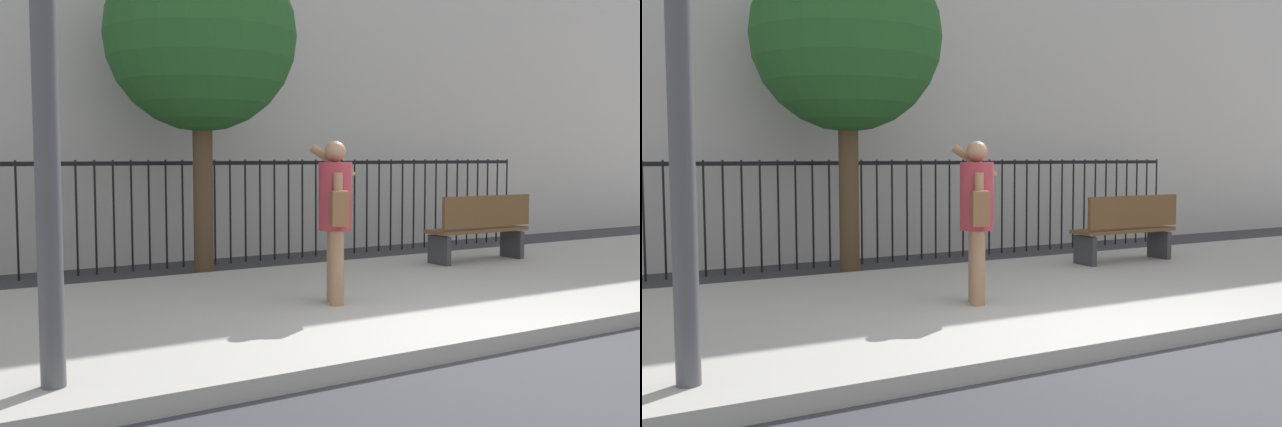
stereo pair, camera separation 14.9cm
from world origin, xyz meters
TOP-DOWN VIEW (x-y plane):
  - ground_plane at (0.00, 0.00)m, footprint 60.00×60.00m
  - sidewalk at (0.00, 2.20)m, footprint 28.00×4.40m
  - iron_fence at (0.00, 5.90)m, footprint 12.03×0.04m
  - pedestrian_on_phone at (-0.52, 1.83)m, footprint 0.56×0.72m
  - street_bench at (2.85, 3.28)m, footprint 1.60×0.45m
  - street_tree_near at (-0.67, 5.02)m, footprint 2.59×2.59m

SIDE VIEW (x-z plane):
  - ground_plane at x=0.00m, z-range 0.00..0.00m
  - sidewalk at x=0.00m, z-range 0.00..0.15m
  - street_bench at x=2.85m, z-range 0.18..1.13m
  - iron_fence at x=0.00m, z-range 0.22..1.82m
  - pedestrian_on_phone at x=-0.52m, z-range 0.28..1.93m
  - street_tree_near at x=-0.67m, z-range 0.97..5.55m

